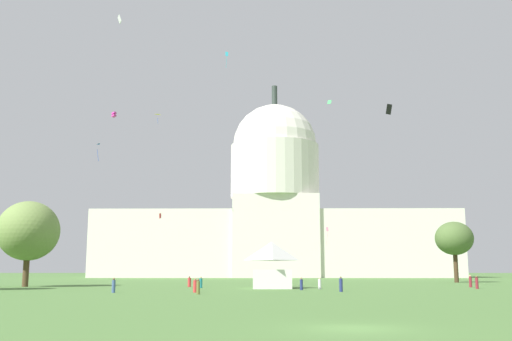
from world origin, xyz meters
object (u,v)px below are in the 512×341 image
Objects in this scene: person_navy_near_tree_east at (341,285)px; kite_magenta_mid at (114,115)px; person_denim_deep_crowd at (114,286)px; person_teal_edge_east at (201,283)px; kite_red_low at (160,216)px; kite_blue_mid at (96,148)px; kite_pink_low at (327,232)px; kite_black_mid at (389,109)px; person_red_lawn_far_left at (189,282)px; kite_white_mid at (120,19)px; capitol_building at (275,214)px; event_tent at (272,264)px; person_red_aisle_center at (195,286)px; kite_green_high at (329,102)px; person_olive_mid_center at (198,287)px; person_maroon_near_tree_west at (470,282)px; kite_yellow_high at (158,115)px; kite_cyan_high at (227,56)px; tree_east_mid at (454,239)px; person_white_front_center at (320,284)px; person_maroon_front_right at (477,283)px; person_navy_front_left at (301,284)px; tree_west_near at (29,231)px.

person_navy_near_tree_east is 71.96m from kite_magenta_mid.
person_denim_deep_crowd is 18.40m from person_teal_edge_east.
person_teal_edge_east is 32.06m from kite_red_low.
kite_blue_mid is at bearing -61.79° from person_teal_edge_east.
kite_black_mid is at bearing 148.29° from kite_pink_low.
kite_red_low is (-8.56, 23.23, 11.64)m from person_red_lawn_far_left.
kite_red_low is at bearing -155.46° from kite_white_mid.
person_red_lawn_far_left is 27.35m from kite_red_low.
capitol_building is 36.60× the size of kite_blue_mid.
event_tent is 4.55× the size of person_red_aisle_center.
person_olive_mid_center is at bearing 151.18° from kite_green_high.
capitol_building is 26.92× the size of kite_pink_low.
kite_red_low is (-48.22, 24.48, 11.52)m from person_maroon_near_tree_west.
kite_white_mid is 0.30× the size of kite_yellow_high.
person_navy_near_tree_east is 0.42× the size of kite_cyan_high.
person_teal_edge_east is (2.14, -4.68, 0.02)m from person_red_lawn_far_left.
tree_east_mid is 7.74× the size of person_white_front_center.
person_olive_mid_center is at bearing 26.28° from person_red_lawn_far_left.
kite_cyan_high reaches higher than person_navy_near_tree_east.
capitol_building is 9.70× the size of tree_east_mid.
kite_pink_low is (24.02, 6.04, -42.05)m from kite_cyan_high.
kite_blue_mid is at bearing 86.72° from kite_pink_low.
kite_pink_low is at bearing -7.29° from person_olive_mid_center.
person_maroon_front_right is 1.09× the size of person_olive_mid_center.
kite_white_mid is at bearing 125.91° from person_maroon_front_right.
kite_red_low reaches higher than kite_pink_low.
person_white_front_center is (-20.36, -1.34, -0.09)m from person_maroon_front_right.
person_maroon_front_right is at bearing 31.84° from person_navy_front_left.
kite_black_mid reaches higher than tree_west_near.
kite_blue_mid is (-34.19, 33.89, 23.08)m from event_tent.
person_maroon_near_tree_west is 0.41× the size of kite_pink_low.
person_navy_front_left is at bearing -61.99° from event_tent.
person_white_front_center is at bearing 96.44° from kite_red_low.
capitol_building is 113.07m from person_maroon_front_right.
event_tent is at bearing -98.77° from kite_yellow_high.
kite_green_high is at bearing -160.07° from kite_red_low.
tree_west_near is 7.73× the size of person_maroon_front_right.
person_denim_deep_crowd is 27.92m from kite_white_mid.
kite_red_low is at bearing 127.98° from kite_green_high.
person_red_aisle_center is at bearing -130.88° from person_maroon_near_tree_west.
kite_green_high is (32.86, 101.85, 21.02)m from kite_white_mid.
kite_green_high is at bearing 53.50° from tree_west_near.
person_navy_front_left is at bearing 34.36° from kite_black_mid.
tree_west_near reaches higher than person_red_aisle_center.
tree_west_near is at bearing -123.30° from person_white_front_center.
tree_west_near reaches higher than person_maroon_front_right.
kite_yellow_high reaches higher than tree_east_mid.
person_white_front_center is 0.36× the size of kite_pink_low.
kite_yellow_high reaches higher than person_navy_front_left.
person_white_front_center is (-29.77, -38.38, -7.66)m from tree_east_mid.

